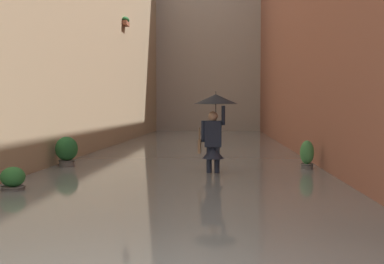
# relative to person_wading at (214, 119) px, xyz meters

# --- Properties ---
(ground_plane) EXTENTS (72.50, 72.50, 0.00)m
(ground_plane) POSITION_rel_person_wading_xyz_m (0.76, -6.49, -1.43)
(ground_plane) COLOR slate
(flood_water) EXTENTS (7.52, 35.00, 0.21)m
(flood_water) POSITION_rel_person_wading_xyz_m (0.76, -6.49, -1.32)
(flood_water) COLOR slate
(flood_water) RESTS_ON ground_plane
(building_facade_far) EXTENTS (10.32, 1.80, 13.96)m
(building_facade_far) POSITION_rel_person_wading_xyz_m (0.76, -21.89, 5.55)
(building_facade_far) COLOR #A89989
(building_facade_far) RESTS_ON ground_plane
(person_wading) EXTENTS (0.99, 0.99, 2.07)m
(person_wading) POSITION_rel_person_wading_xyz_m (0.00, 0.00, 0.00)
(person_wading) COLOR #2D2319
(person_wading) RESTS_ON ground_plane
(potted_plant_near_right) EXTENTS (0.57, 0.57, 0.96)m
(potted_plant_near_right) POSITION_rel_person_wading_xyz_m (3.76, -1.06, -0.88)
(potted_plant_near_right) COLOR #66605B
(potted_plant_near_right) RESTS_ON ground_plane
(potted_plant_mid_right) EXTENTS (0.44, 0.44, 0.63)m
(potted_plant_mid_right) POSITION_rel_person_wading_xyz_m (3.58, 2.62, -1.10)
(potted_plant_mid_right) COLOR #66605B
(potted_plant_mid_right) RESTS_ON ground_plane
(potted_plant_near_left) EXTENTS (0.34, 0.34, 0.90)m
(potted_plant_near_left) POSITION_rel_person_wading_xyz_m (-2.23, -0.87, -0.96)
(potted_plant_near_left) COLOR #66605B
(potted_plant_near_left) RESTS_ON ground_plane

